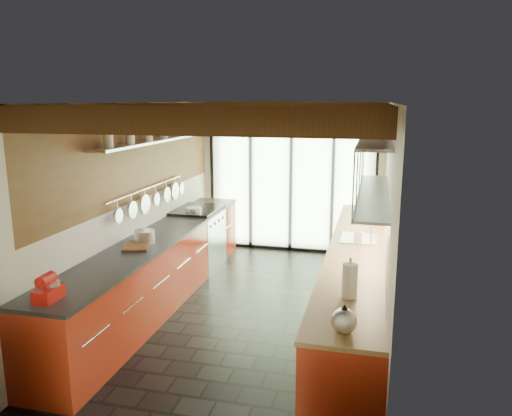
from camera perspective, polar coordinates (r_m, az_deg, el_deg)
name	(u,v)px	position (r m, az deg, el deg)	size (l,w,h in m)	color
ground	(253,310)	(6.52, -0.32, -11.57)	(5.50, 5.50, 0.00)	black
room_shell	(253,183)	(6.04, -0.34, 2.93)	(5.50, 5.50, 5.50)	silver
ceiling_beams	(260,114)	(6.33, 0.50, 10.71)	(3.14, 5.06, 4.90)	#593316
glass_door	(291,158)	(8.66, 4.04, 5.76)	(2.95, 0.10, 2.90)	#C6EAAD
left_counter	(160,268)	(6.75, -10.95, -6.74)	(0.68, 5.00, 0.92)	#A82D16
range_stove	(198,238)	(8.03, -6.65, -3.46)	(0.66, 0.90, 0.97)	silver
right_counter	(356,284)	(6.18, 11.34, -8.57)	(0.68, 5.00, 0.92)	#A82D16
sink_assembly	(360,236)	(6.41, 11.82, -3.14)	(0.45, 0.52, 0.43)	silver
upper_cabinets_right	(375,167)	(6.13, 13.48, 4.59)	(0.34, 3.00, 3.00)	silver
left_wall_fixtures	(151,165)	(6.80, -11.88, 4.82)	(0.28, 2.60, 0.96)	silver
stand_mixer	(49,289)	(4.75, -22.58, -8.59)	(0.17, 0.28, 0.25)	red
pot_large	(145,237)	(6.25, -12.62, -3.20)	(0.25, 0.25, 0.16)	silver
pot_small	(194,210)	(7.75, -7.15, -0.26)	(0.24, 0.24, 0.09)	silver
cutting_board	(137,246)	(6.09, -13.48, -4.27)	(0.29, 0.40, 0.03)	brown
kettle	(344,319)	(3.89, 10.04, -12.42)	(0.23, 0.26, 0.23)	silver
paper_towel	(350,281)	(4.50, 10.67, -8.24)	(0.16, 0.16, 0.37)	white
soap_bottle	(358,235)	(6.20, 11.61, -3.00)	(0.10, 0.10, 0.22)	silver
bowl	(363,210)	(8.00, 12.14, -0.18)	(0.24, 0.24, 0.06)	silver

